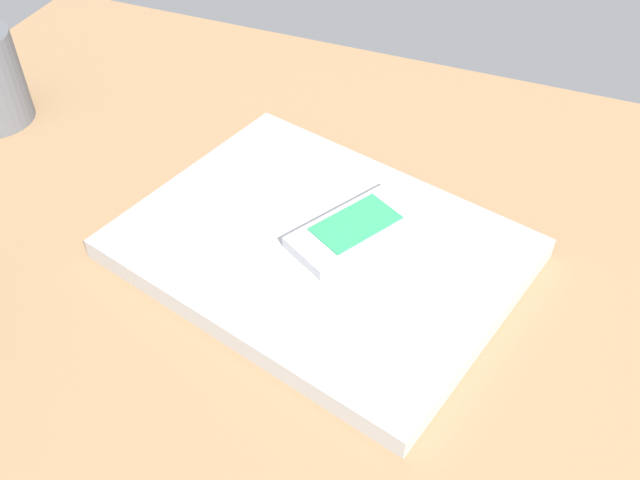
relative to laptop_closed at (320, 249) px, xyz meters
The scene contains 3 objects.
desk_surface 10.39cm from the laptop_closed, 30.88° to the right, with size 120.00×80.00×3.00cm, color #9E7751.
laptop_closed is the anchor object (origin of this frame).
cell_phone_on_laptop 3.47cm from the laptop_closed, 38.83° to the left, with size 10.10×12.55×1.16cm.
Camera 1 is at (7.30, -34.98, 46.39)cm, focal length 40.32 mm.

